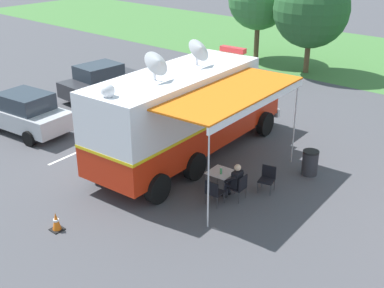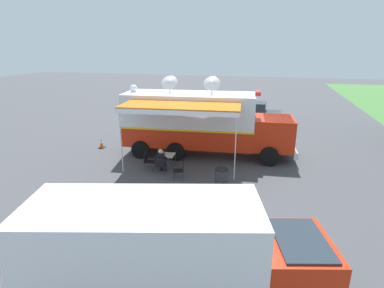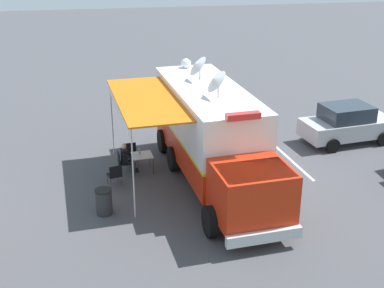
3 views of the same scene
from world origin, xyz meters
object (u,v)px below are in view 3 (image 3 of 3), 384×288
water_bottle (139,151)px  seated_responder (127,157)px  folding_chair_beside_table (131,152)px  traffic_cone (176,120)px  command_truck (212,133)px  folding_chair_spare_by_truck (115,174)px  trash_bin (104,202)px  folding_chair_at_table (122,161)px  folding_table (142,156)px  car_far_corner (347,124)px

water_bottle → seated_responder: seated_responder is taller
folding_chair_beside_table → traffic_cone: bearing=-121.9°
water_bottle → traffic_cone: (-2.26, -4.85, -0.55)m
command_truck → water_bottle: size_ratio=43.08×
folding_chair_beside_table → folding_chair_spare_by_truck: same height
command_truck → trash_bin: command_truck is taller
folding_chair_at_table → folding_chair_spare_by_truck: size_ratio=1.00×
water_bottle → folding_chair_at_table: 0.79m
folding_chair_at_table → traffic_cone: size_ratio=1.50×
traffic_cone → folding_table: bearing=66.3°
car_far_corner → folding_chair_at_table: bearing=7.5°
water_bottle → traffic_cone: water_bottle is taller
folding_table → folding_chair_beside_table: folding_chair_beside_table is taller
trash_bin → folding_table: bearing=-117.7°
folding_chair_spare_by_truck → folding_table: bearing=-136.5°
folding_chair_at_table → car_far_corner: car_far_corner is taller
folding_chair_at_table → traffic_cone: (-2.98, -4.92, -0.23)m
folding_chair_spare_by_truck → seated_responder: seated_responder is taller
water_bottle → car_far_corner: (-9.55, -1.28, 0.05)m
command_truck → seated_responder: size_ratio=7.72×
folding_table → seated_responder: (0.61, -0.06, -0.02)m
folding_chair_spare_by_truck → seated_responder: (-0.52, -1.13, 0.14)m
water_bottle → folding_chair_at_table: water_bottle is taller
folding_table → water_bottle: (0.09, -0.11, 0.16)m
trash_bin → car_far_corner: car_far_corner is taller
command_truck → folding_chair_spare_by_truck: (3.67, -0.21, -1.43)m
command_truck → folding_chair_beside_table: size_ratio=11.09×
seated_responder → folding_chair_spare_by_truck: bearing=65.3°
folding_chair_beside_table → folding_chair_spare_by_truck: (0.75, 1.92, 0.00)m
command_truck → water_bottle: command_truck is taller
command_truck → folding_chair_spare_by_truck: command_truck is taller
folding_table → car_far_corner: (-9.46, -1.40, 0.21)m
car_far_corner → folding_table: bearing=8.4°
folding_chair_spare_by_truck → trash_bin: bearing=76.5°
folding_chair_spare_by_truck → car_far_corner: car_far_corner is taller
folding_chair_at_table → command_truck: bearing=158.3°
folding_table → folding_chair_spare_by_truck: folding_chair_spare_by_truck is taller
folding_chair_beside_table → trash_bin: bearing=72.7°
car_far_corner → trash_bin: bearing=22.0°
trash_bin → traffic_cone: trash_bin is taller
seated_responder → folding_table: bearing=174.8°
trash_bin → car_far_corner: (-11.07, -4.47, 0.42)m
traffic_cone → seated_responder: bearing=60.4°
seated_responder → folding_chair_at_table: bearing=4.4°
command_truck → folding_chair_spare_by_truck: size_ratio=11.09×
folding_chair_at_table → trash_bin: bearing=75.4°
folding_table → folding_chair_at_table: size_ratio=0.99×
command_truck → folding_table: 3.12m
command_truck → folding_chair_beside_table: bearing=-36.1°
water_bottle → seated_responder: 0.56m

